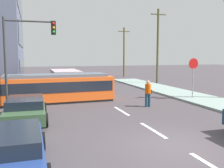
# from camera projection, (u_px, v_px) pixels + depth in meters

# --- Properties ---
(ground_plane) EXTENTS (120.00, 120.00, 0.00)m
(ground_plane) POSITION_uv_depth(u_px,v_px,m) (103.00, 100.00, 18.67)
(ground_plane) COLOR #443D42
(sidewalk_curb_right) EXTENTS (3.20, 36.00, 0.14)m
(sidewalk_curb_right) POSITION_uv_depth(u_px,v_px,m) (218.00, 103.00, 16.91)
(sidewalk_curb_right) COLOR #869B94
(sidewalk_curb_right) RESTS_ON ground
(lane_stripe_1) EXTENTS (0.16, 2.40, 0.01)m
(lane_stripe_1) POSITION_uv_depth(u_px,v_px,m) (153.00, 130.00, 11.09)
(lane_stripe_1) COLOR silver
(lane_stripe_1) RESTS_ON ground
(lane_stripe_2) EXTENTS (0.16, 2.40, 0.01)m
(lane_stripe_2) POSITION_uv_depth(u_px,v_px,m) (121.00, 111.00, 14.88)
(lane_stripe_2) COLOR silver
(lane_stripe_2) RESTS_ON ground
(lane_stripe_3) EXTENTS (0.16, 2.40, 0.01)m
(lane_stripe_3) POSITION_uv_depth(u_px,v_px,m) (85.00, 89.00, 24.67)
(lane_stripe_3) COLOR silver
(lane_stripe_3) RESTS_ON ground
(lane_stripe_4) EXTENTS (0.16, 2.40, 0.01)m
(lane_stripe_4) POSITION_uv_depth(u_px,v_px,m) (75.00, 83.00, 30.35)
(lane_stripe_4) COLOR silver
(lane_stripe_4) RESTS_ON ground
(streetcar_tram) EXTENTS (7.83, 2.84, 1.93)m
(streetcar_tram) POSITION_uv_depth(u_px,v_px,m) (57.00, 87.00, 17.89)
(streetcar_tram) COLOR #F45B1E
(streetcar_tram) RESTS_ON ground
(city_bus) EXTENTS (2.59, 5.64, 1.80)m
(city_bus) POSITION_uv_depth(u_px,v_px,m) (65.00, 78.00, 24.94)
(city_bus) COLOR #B8A3A9
(city_bus) RESTS_ON ground
(pedestrian_crossing) EXTENTS (0.49, 0.36, 1.67)m
(pedestrian_crossing) POSITION_uv_depth(u_px,v_px,m) (148.00, 92.00, 16.05)
(pedestrian_crossing) COLOR navy
(pedestrian_crossing) RESTS_ON ground
(parked_sedan_near) EXTENTS (2.12, 4.45, 1.19)m
(parked_sedan_near) POSITION_uv_depth(u_px,v_px,m) (8.00, 150.00, 7.04)
(parked_sedan_near) COLOR navy
(parked_sedan_near) RESTS_ON ground
(parked_sedan_mid) EXTENTS (2.11, 4.63, 1.19)m
(parked_sedan_mid) POSITION_uv_depth(u_px,v_px,m) (26.00, 109.00, 12.52)
(parked_sedan_mid) COLOR #385736
(parked_sedan_mid) RESTS_ON ground
(parked_sedan_far) EXTENTS (2.02, 4.02, 1.19)m
(parked_sedan_far) POSITION_uv_depth(u_px,v_px,m) (25.00, 87.00, 21.04)
(parked_sedan_far) COLOR navy
(parked_sedan_far) RESTS_ON ground
(parked_sedan_furthest) EXTENTS (2.09, 4.41, 1.19)m
(parked_sedan_furthest) POSITION_uv_depth(u_px,v_px,m) (30.00, 80.00, 27.36)
(parked_sedan_furthest) COLOR #265733
(parked_sedan_furthest) RESTS_ON ground
(stop_sign) EXTENTS (0.76, 0.07, 2.88)m
(stop_sign) POSITION_uv_depth(u_px,v_px,m) (193.00, 70.00, 18.56)
(stop_sign) COLOR gray
(stop_sign) RESTS_ON sidewalk_curb_right
(traffic_light_mast) EXTENTS (3.07, 0.33, 5.47)m
(traffic_light_mast) POSITION_uv_depth(u_px,v_px,m) (25.00, 45.00, 15.43)
(traffic_light_mast) COLOR #333333
(traffic_light_mast) RESTS_ON ground
(utility_pole_mid) EXTENTS (1.80, 0.24, 8.39)m
(utility_pole_mid) POSITION_uv_depth(u_px,v_px,m) (158.00, 45.00, 28.88)
(utility_pole_mid) COLOR brown
(utility_pole_mid) RESTS_ON ground
(utility_pole_far) EXTENTS (1.80, 0.24, 7.45)m
(utility_pole_far) POSITION_uv_depth(u_px,v_px,m) (124.00, 51.00, 39.10)
(utility_pole_far) COLOR brown
(utility_pole_far) RESTS_ON ground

